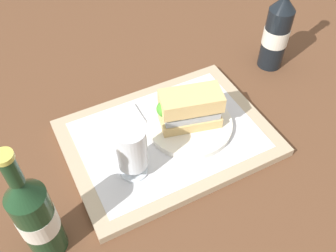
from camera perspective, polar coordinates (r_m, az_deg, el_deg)
The scene contains 9 objects.
ground_plane at distance 0.84m, azimuth 0.00°, elevation -2.26°, with size 3.00×3.00×0.00m, color brown.
tray at distance 0.83m, azimuth 0.00°, elevation -1.83°, with size 0.44×0.32×0.02m, color tan.
placemat at distance 0.83m, azimuth 0.00°, elevation -1.36°, with size 0.38×0.27×0.00m, color silver.
plate at distance 0.84m, azimuth 3.23°, elevation 0.35°, with size 0.19×0.19×0.01m, color silver.
sandwich at distance 0.80m, azimuth 3.15°, elevation 2.71°, with size 0.14×0.09×0.08m.
beer_glass at distance 0.71m, azimuth -5.52°, elevation -3.69°, with size 0.06×0.06×0.12m.
napkin_folded at distance 0.86m, azimuth -7.01°, elevation 0.90°, with size 0.09×0.07×0.01m, color white.
beer_bottle at distance 0.66m, azimuth -19.42°, elevation -12.74°, with size 0.07×0.07×0.27m.
second_bottle at distance 1.01m, azimuth 16.17°, elevation 13.60°, with size 0.07×0.07×0.27m.
Camera 1 is at (0.25, 0.48, 0.65)m, focal length 40.28 mm.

